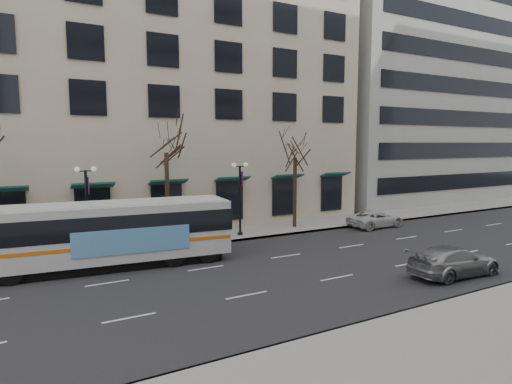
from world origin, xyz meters
TOP-DOWN VIEW (x-y plane):
  - ground at (0.00, 0.00)m, footprint 160.00×160.00m
  - sidewalk_far at (5.00, 9.00)m, footprint 80.00×4.00m
  - building_hotel at (-2.00, 21.00)m, footprint 40.00×20.00m
  - building_office at (32.00, 21.00)m, footprint 25.00×20.00m
  - tree_far_mid at (0.00, 8.80)m, footprint 3.60×3.60m
  - tree_far_right at (10.00, 8.80)m, footprint 3.60×3.60m
  - lamp_post_left at (-4.99, 8.20)m, footprint 1.22×0.45m
  - lamp_post_right at (5.01, 8.20)m, footprint 1.22×0.45m
  - city_bus at (-4.32, 4.91)m, footprint 12.98×4.07m
  - silver_car at (10.33, -4.80)m, footprint 5.15×2.29m
  - white_pickup at (15.90, 6.20)m, footprint 4.77×2.31m

SIDE VIEW (x-z plane):
  - ground at x=0.00m, z-range 0.00..0.00m
  - sidewalk_far at x=5.00m, z-range 0.00..0.15m
  - white_pickup at x=15.90m, z-range 0.00..1.31m
  - silver_car at x=10.33m, z-range 0.00..1.47m
  - city_bus at x=-4.32m, z-range 0.16..3.62m
  - lamp_post_left at x=-4.99m, z-range 0.34..5.55m
  - lamp_post_right at x=5.01m, z-range 0.34..5.55m
  - tree_far_right at x=10.00m, z-range 2.39..10.45m
  - tree_far_mid at x=0.00m, z-range 2.63..11.18m
  - building_hotel at x=-2.00m, z-range 0.00..24.00m
  - building_office at x=32.00m, z-range 0.00..35.00m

